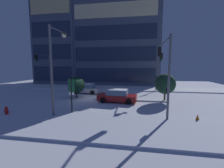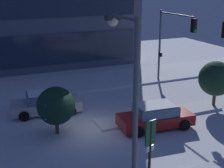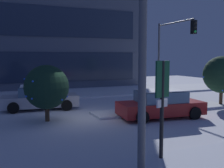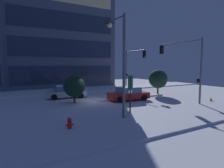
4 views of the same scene
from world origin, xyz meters
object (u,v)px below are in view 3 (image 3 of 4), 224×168
car_far (40,98)px  traffic_light_corner_far_right (171,44)px  car_near (161,104)px  decorated_tree_left_of_median (222,75)px  decorated_tree_median (47,87)px  parking_info_sign (162,98)px

car_far → traffic_light_corner_far_right: 11.76m
car_near → decorated_tree_left_of_median: 5.92m
traffic_light_corner_far_right → decorated_tree_left_of_median: (0.15, -5.43, -2.22)m
traffic_light_corner_far_right → decorated_tree_median: bearing=-64.9°
car_far → parking_info_sign: bearing=108.9°
traffic_light_corner_far_right → decorated_tree_median: (-11.16, -5.23, -2.58)m
car_near → traffic_light_corner_far_right: traffic_light_corner_far_right is taller
car_near → car_far: 7.44m
car_far → decorated_tree_left_of_median: bearing=168.8°
car_near → decorated_tree_left_of_median: (5.60, 1.35, 1.37)m
decorated_tree_median → traffic_light_corner_far_right: bearing=25.1°
decorated_tree_median → decorated_tree_left_of_median: 11.31m
car_near → car_far: (-5.59, 4.91, 0.00)m
car_far → parking_info_sign: 10.39m
decorated_tree_left_of_median → parking_info_sign: bearing=-144.1°
car_near → decorated_tree_median: size_ratio=1.66×
traffic_light_corner_far_right → car_near: bearing=-38.8°
traffic_light_corner_far_right → decorated_tree_median: 12.59m
traffic_light_corner_far_right → parking_info_sign: traffic_light_corner_far_right is taller
traffic_light_corner_far_right → decorated_tree_left_of_median: bearing=1.5°
car_near → parking_info_sign: 6.30m
car_far → parking_info_sign: size_ratio=1.56×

